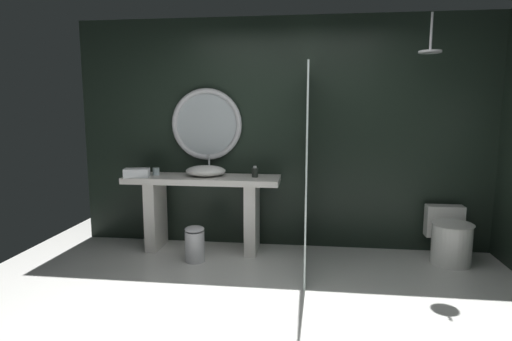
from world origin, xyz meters
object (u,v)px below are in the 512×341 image
folded_hand_towel (137,173)px  waste_bin (195,244)px  round_wall_mirror (207,124)px  toilet (450,238)px  soap_dispenser (255,172)px  vessel_sink (206,171)px  tumbler_cup (156,171)px  rain_shower_head (430,48)px

folded_hand_towel → waste_bin: bearing=-18.3°
round_wall_mirror → folded_hand_towel: (-0.70, -0.38, -0.52)m
toilet → folded_hand_towel: bearing=-178.5°
soap_dispenser → round_wall_mirror: 0.81m
vessel_sink → tumbler_cup: 0.58m
rain_shower_head → round_wall_mirror: bearing=170.2°
vessel_sink → folded_hand_towel: 0.75m
tumbler_cup → soap_dispenser: soap_dispenser is taller
toilet → round_wall_mirror: bearing=173.6°
rain_shower_head → folded_hand_towel: rain_shower_head is taller
tumbler_cup → rain_shower_head: bearing=-3.8°
toilet → rain_shower_head: bearing=-162.7°
tumbler_cup → soap_dispenser: 1.13m
round_wall_mirror → waste_bin: size_ratio=2.17×
round_wall_mirror → vessel_sink: bearing=-81.2°
soap_dispenser → toilet: bearing=-2.3°
rain_shower_head → toilet: bearing=17.3°
round_wall_mirror → folded_hand_towel: 0.95m
tumbler_cup → vessel_sink: bearing=-0.1°
soap_dispenser → tumbler_cup: bearing=179.9°
soap_dispenser → rain_shower_head: size_ratio=0.33×
soap_dispenser → folded_hand_towel: 1.30m
tumbler_cup → round_wall_mirror: (0.54, 0.21, 0.52)m
rain_shower_head → folded_hand_towel: size_ratio=1.42×
toilet → waste_bin: toilet is taller
soap_dispenser → round_wall_mirror: (-0.59, 0.21, 0.51)m
soap_dispenser → folded_hand_towel: size_ratio=0.47×
vessel_sink → waste_bin: vessel_sink is taller
soap_dispenser → rain_shower_head: bearing=-6.2°
tumbler_cup → round_wall_mirror: round_wall_mirror is taller
folded_hand_towel → soap_dispenser: bearing=7.4°
toilet → folded_hand_towel: folded_hand_towel is taller
tumbler_cup → waste_bin: 0.97m
tumbler_cup → toilet: tumbler_cup is taller
vessel_sink → rain_shower_head: bearing=-4.7°
rain_shower_head → vessel_sink: bearing=175.3°
round_wall_mirror → toilet: bearing=-6.4°
round_wall_mirror → toilet: size_ratio=1.44×
waste_bin → folded_hand_towel: 1.02m
vessel_sink → soap_dispenser: vessel_sink is taller
round_wall_mirror → rain_shower_head: size_ratio=2.19×
vessel_sink → soap_dispenser: 0.55m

